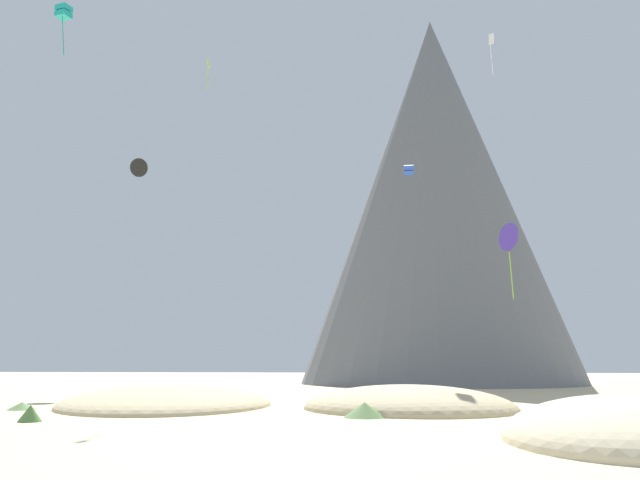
% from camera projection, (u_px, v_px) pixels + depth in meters
% --- Properties ---
extents(ground_plane, '(400.00, 400.00, 0.00)m').
position_uv_depth(ground_plane, '(222.00, 433.00, 32.08)').
color(ground_plane, '#CCBA8E').
extents(dune_foreground_left, '(20.03, 21.84, 3.48)m').
position_uv_depth(dune_foreground_left, '(408.00, 409.00, 48.44)').
color(dune_foreground_left, '#C6B284').
rests_on(dune_foreground_left, ground_plane).
extents(dune_foreground_right, '(20.47, 27.95, 3.14)m').
position_uv_depth(dune_foreground_right, '(169.00, 405.00, 53.16)').
color(dune_foreground_right, '#C6B284').
rests_on(dune_foreground_right, ground_plane).
extents(dune_midground, '(13.03, 17.74, 3.88)m').
position_uv_depth(dune_midground, '(631.00, 441.00, 28.79)').
color(dune_midground, beige).
rests_on(dune_midground, ground_plane).
extents(bush_near_left, '(2.42, 2.42, 0.63)m').
position_uv_depth(bush_near_left, '(186.00, 401.00, 53.56)').
color(bush_near_left, '#568442').
rests_on(bush_near_left, ground_plane).
extents(bush_far_left, '(3.22, 3.22, 0.92)m').
position_uv_depth(bush_far_left, '(365.00, 410.00, 41.02)').
color(bush_far_left, '#668C4C').
rests_on(bush_far_left, ground_plane).
extents(bush_far_right, '(2.37, 2.37, 0.55)m').
position_uv_depth(bush_far_right, '(22.00, 406.00, 47.78)').
color(bush_far_right, '#668C4C').
rests_on(bush_far_right, ground_plane).
extents(bush_near_right, '(3.04, 3.04, 0.87)m').
position_uv_depth(bush_near_right, '(165.00, 404.00, 47.75)').
color(bush_near_right, '#386633').
rests_on(bush_near_right, ground_plane).
extents(bush_ridge_crest, '(1.94, 1.94, 0.95)m').
position_uv_depth(bush_ridge_crest, '(30.00, 413.00, 38.10)').
color(bush_ridge_crest, '#568442').
rests_on(bush_ridge_crest, ground_plane).
extents(rock_massif, '(61.16, 61.16, 62.50)m').
position_uv_depth(rock_massif, '(438.00, 207.00, 111.69)').
color(rock_massif, slate).
rests_on(rock_massif, ground_plane).
extents(kite_indigo_low, '(1.53, 2.11, 5.84)m').
position_uv_depth(kite_indigo_low, '(510.00, 238.00, 51.06)').
color(kite_indigo_low, '#5138B2').
extents(kite_teal_high, '(1.33, 1.34, 4.71)m').
position_uv_depth(kite_teal_high, '(64.00, 12.00, 59.34)').
color(kite_teal_high, teal).
extents(kite_blue_mid, '(0.99, 1.08, 1.26)m').
position_uv_depth(kite_blue_mid, '(409.00, 170.00, 66.74)').
color(kite_blue_mid, blue).
extents(kite_black_high, '(2.45, 1.04, 2.41)m').
position_uv_depth(kite_black_high, '(139.00, 168.00, 87.15)').
color(kite_black_high, black).
extents(kite_lime_high, '(0.51, 0.57, 3.12)m').
position_uv_depth(kite_lime_high, '(208.00, 68.00, 64.52)').
color(kite_lime_high, '#8CD133').
extents(kite_white_high, '(0.57, 0.74, 5.30)m').
position_uv_depth(kite_white_high, '(491.00, 46.00, 81.19)').
color(kite_white_high, white).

